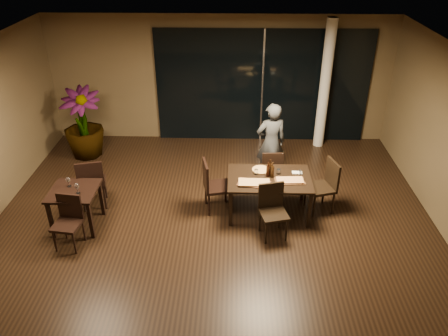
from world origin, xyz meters
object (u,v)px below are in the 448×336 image
side_table (75,196)px  chair_main_far (271,168)px  chair_main_left (213,184)px  bottle_a (268,170)px  chair_side_near (69,218)px  diner (271,143)px  potted_plant (83,123)px  main_table (269,181)px  bottle_b (272,170)px  chair_main_right (325,183)px  chair_side_far (92,181)px  bottle_c (270,168)px  chair_main_near (272,208)px

side_table → chair_main_far: (3.50, 1.29, -0.13)m
chair_main_left → bottle_a: (1.00, -0.02, 0.32)m
chair_side_near → diner: 4.12m
chair_side_near → potted_plant: bearing=110.7°
chair_main_far → diner: diner is taller
main_table → bottle_b: bearing=27.1°
main_table → chair_main_right: chair_main_right is taller
chair_side_far → chair_side_near: chair_side_far is taller
main_table → potted_plant: 4.61m
chair_main_far → chair_side_near: chair_side_near is taller
main_table → potted_plant: size_ratio=0.93×
main_table → chair_side_near: chair_side_near is taller
main_table → chair_side_near: bearing=-163.6°
chair_main_right → diner: diner is taller
chair_main_far → chair_side_near: bearing=24.1°
chair_main_left → bottle_c: bearing=-101.9°
chair_main_left → chair_side_far: size_ratio=0.98×
chair_side_far → bottle_b: 3.33m
side_table → potted_plant: potted_plant is taller
potted_plant → bottle_b: (4.10, -2.15, 0.10)m
side_table → diner: size_ratio=0.47×
diner → bottle_b: bearing=73.9°
main_table → bottle_a: size_ratio=5.38×
chair_main_near → bottle_b: bearing=73.3°
bottle_a → bottle_b: 0.08m
chair_main_right → potted_plant: bearing=-128.5°
chair_main_right → chair_side_near: chair_main_right is taller
diner → chair_main_near: bearing=74.0°
chair_main_right → bottle_b: 1.06m
main_table → bottle_b: (0.05, 0.02, 0.22)m
chair_side_near → bottle_b: bottle_b is taller
side_table → bottle_b: size_ratio=2.69×
chair_main_far → chair_main_near: size_ratio=0.93×
chair_main_far → chair_main_near: (-0.08, -1.42, 0.04)m
bottle_a → bottle_c: bottle_c is taller
side_table → potted_plant: bearing=103.8°
chair_main_near → chair_side_near: (-3.38, -0.36, -0.02)m
main_table → chair_main_far: 0.82m
main_table → potted_plant: (-4.06, 2.18, 0.13)m
bottle_b → chair_main_right: bearing=6.3°
chair_main_right → bottle_c: bottle_c is taller
bottle_b → diner: bearing=87.3°
side_table → chair_side_far: 0.59m
potted_plant → chair_main_far: bearing=-18.4°
side_table → chair_main_left: bearing=13.5°
side_table → chair_main_near: size_ratio=0.84×
main_table → side_table: (-3.40, -0.50, -0.05)m
chair_main_near → bottle_c: (-0.01, 0.70, 0.38)m
chair_main_far → diner: size_ratio=0.53×
main_table → chair_side_far: bearing=178.8°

